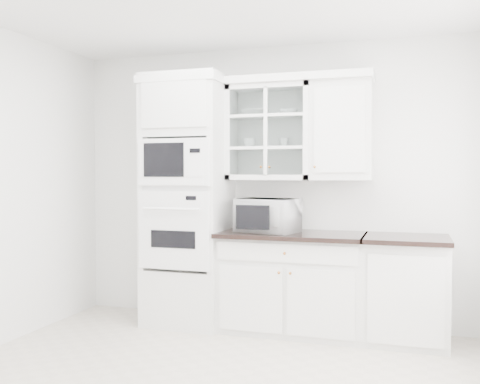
% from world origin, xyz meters
% --- Properties ---
extents(room_shell, '(4.00, 3.50, 2.70)m').
position_xyz_m(room_shell, '(0.00, 0.43, 1.78)').
color(room_shell, white).
rests_on(room_shell, ground).
extents(oven_column, '(0.76, 0.68, 2.40)m').
position_xyz_m(oven_column, '(-0.75, 1.42, 1.20)').
color(oven_column, silver).
rests_on(oven_column, ground).
extents(base_cabinet_run, '(1.32, 0.67, 0.92)m').
position_xyz_m(base_cabinet_run, '(0.28, 1.45, 0.46)').
color(base_cabinet_run, silver).
rests_on(base_cabinet_run, ground).
extents(extra_base_cabinet, '(0.72, 0.67, 0.92)m').
position_xyz_m(extra_base_cabinet, '(1.28, 1.45, 0.46)').
color(extra_base_cabinet, silver).
rests_on(extra_base_cabinet, ground).
extents(upper_cabinet_glass, '(0.80, 0.33, 0.90)m').
position_xyz_m(upper_cabinet_glass, '(0.03, 1.58, 1.85)').
color(upper_cabinet_glass, silver).
rests_on(upper_cabinet_glass, room_shell).
extents(upper_cabinet_solid, '(0.55, 0.33, 0.90)m').
position_xyz_m(upper_cabinet_solid, '(0.71, 1.58, 1.85)').
color(upper_cabinet_solid, silver).
rests_on(upper_cabinet_solid, room_shell).
extents(crown_molding, '(2.14, 0.38, 0.07)m').
position_xyz_m(crown_molding, '(-0.07, 1.56, 2.33)').
color(crown_molding, white).
rests_on(crown_molding, room_shell).
extents(countertop_microwave, '(0.62, 0.56, 0.31)m').
position_xyz_m(countertop_microwave, '(0.06, 1.42, 1.07)').
color(countertop_microwave, white).
rests_on(countertop_microwave, base_cabinet_run).
extents(bowl_a, '(0.29, 0.29, 0.06)m').
position_xyz_m(bowl_a, '(-0.11, 1.58, 2.04)').
color(bowl_a, white).
rests_on(bowl_a, upper_cabinet_glass).
extents(bowl_b, '(0.21, 0.21, 0.05)m').
position_xyz_m(bowl_b, '(0.21, 1.59, 2.04)').
color(bowl_b, white).
rests_on(bowl_b, upper_cabinet_glass).
extents(cup_a, '(0.14, 0.14, 0.09)m').
position_xyz_m(cup_a, '(-0.17, 1.57, 1.75)').
color(cup_a, white).
rests_on(cup_a, upper_cabinet_glass).
extents(cup_b, '(0.11, 0.11, 0.09)m').
position_xyz_m(cup_b, '(0.16, 1.59, 1.75)').
color(cup_b, white).
rests_on(cup_b, upper_cabinet_glass).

